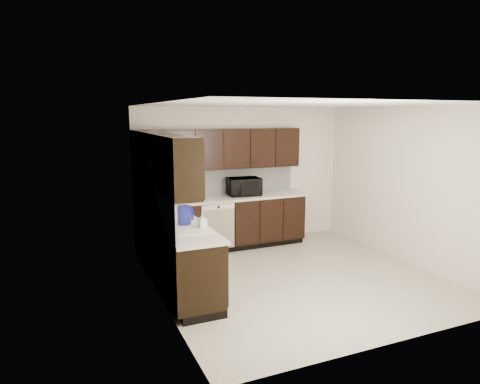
# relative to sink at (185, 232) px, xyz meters

# --- Properties ---
(floor) EXTENTS (4.00, 4.00, 0.00)m
(floor) POSITION_rel_sink_xyz_m (1.68, 0.01, -0.88)
(floor) COLOR #AAA18D
(floor) RESTS_ON ground
(ceiling) EXTENTS (4.00, 4.00, 0.00)m
(ceiling) POSITION_rel_sink_xyz_m (1.68, 0.01, 1.62)
(ceiling) COLOR white
(ceiling) RESTS_ON wall_back
(wall_back) EXTENTS (4.00, 0.02, 2.50)m
(wall_back) POSITION_rel_sink_xyz_m (1.68, 2.01, 0.37)
(wall_back) COLOR beige
(wall_back) RESTS_ON floor
(wall_left) EXTENTS (0.02, 4.00, 2.50)m
(wall_left) POSITION_rel_sink_xyz_m (-0.32, 0.01, 0.37)
(wall_left) COLOR beige
(wall_left) RESTS_ON floor
(wall_right) EXTENTS (0.02, 4.00, 2.50)m
(wall_right) POSITION_rel_sink_xyz_m (3.68, 0.01, 0.37)
(wall_right) COLOR beige
(wall_right) RESTS_ON floor
(wall_front) EXTENTS (4.00, 0.02, 2.50)m
(wall_front) POSITION_rel_sink_xyz_m (1.68, -1.99, 0.37)
(wall_front) COLOR beige
(wall_front) RESTS_ON floor
(lower_cabinets) EXTENTS (3.00, 2.80, 0.90)m
(lower_cabinets) POSITION_rel_sink_xyz_m (0.67, 1.12, -0.47)
(lower_cabinets) COLOR black
(lower_cabinets) RESTS_ON floor
(countertop) EXTENTS (3.03, 2.83, 0.04)m
(countertop) POSITION_rel_sink_xyz_m (0.67, 1.12, 0.04)
(countertop) COLOR beige
(countertop) RESTS_ON lower_cabinets
(backsplash) EXTENTS (3.00, 2.80, 0.48)m
(backsplash) POSITION_rel_sink_xyz_m (0.46, 1.33, 0.30)
(backsplash) COLOR silver
(backsplash) RESTS_ON countertop
(upper_cabinets) EXTENTS (3.00, 2.80, 0.70)m
(upper_cabinets) POSITION_rel_sink_xyz_m (0.58, 1.22, 0.89)
(upper_cabinets) COLOR black
(upper_cabinets) RESTS_ON wall_back
(dishwasher) EXTENTS (0.58, 0.04, 0.78)m
(dishwasher) POSITION_rel_sink_xyz_m (0.98, 1.42, -0.33)
(dishwasher) COLOR beige
(dishwasher) RESTS_ON lower_cabinets
(sink) EXTENTS (0.54, 0.82, 0.42)m
(sink) POSITION_rel_sink_xyz_m (0.00, 0.00, 0.00)
(sink) COLOR beige
(sink) RESTS_ON countertop
(microwave) EXTENTS (0.61, 0.44, 0.32)m
(microwave) POSITION_rel_sink_xyz_m (1.58, 1.72, 0.22)
(microwave) COLOR black
(microwave) RESTS_ON countertop
(soap_bottle_a) EXTENTS (0.10, 0.11, 0.21)m
(soap_bottle_a) POSITION_rel_sink_xyz_m (0.19, -0.15, 0.16)
(soap_bottle_a) COLOR gray
(soap_bottle_a) RESTS_ON countertop
(soap_bottle_b) EXTENTS (0.12, 0.12, 0.27)m
(soap_bottle_b) POSITION_rel_sink_xyz_m (-0.13, 1.00, 0.19)
(soap_bottle_b) COLOR gray
(soap_bottle_b) RESTS_ON countertop
(toaster_oven) EXTENTS (0.37, 0.28, 0.23)m
(toaster_oven) POSITION_rel_sink_xyz_m (-0.07, 1.76, 0.18)
(toaster_oven) COLOR silver
(toaster_oven) RESTS_ON countertop
(storage_bin) EXTENTS (0.61, 0.54, 0.20)m
(storage_bin) POSITION_rel_sink_xyz_m (-0.00, 1.36, 0.16)
(storage_bin) COLOR white
(storage_bin) RESTS_ON countertop
(blue_pitcher) EXTENTS (0.23, 0.23, 0.26)m
(blue_pitcher) POSITION_rel_sink_xyz_m (0.03, 0.09, 0.19)
(blue_pitcher) COLOR #10169B
(blue_pitcher) RESTS_ON countertop
(teal_tumbler) EXTENTS (0.09, 0.09, 0.19)m
(teal_tumbler) POSITION_rel_sink_xyz_m (0.20, 1.36, 0.16)
(teal_tumbler) COLOR #0B8274
(teal_tumbler) RESTS_ON countertop
(paper_towel_roll) EXTENTS (0.16, 0.16, 0.27)m
(paper_towel_roll) POSITION_rel_sink_xyz_m (0.15, 1.36, 0.19)
(paper_towel_roll) COLOR white
(paper_towel_roll) RESTS_ON countertop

